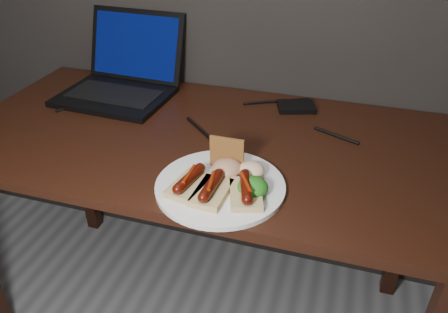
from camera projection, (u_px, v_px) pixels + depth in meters
name	position (u px, v px, depth m)	size (l,w,h in m)	color
desk	(201.00, 161.00, 1.29)	(1.40, 0.70, 0.75)	black
laptop	(122.00, 77.00, 1.47)	(0.37, 0.36, 0.25)	black
hard_drive	(296.00, 107.00, 1.38)	(0.12, 0.08, 0.02)	black
desk_cables	(215.00, 114.00, 1.34)	(0.92, 0.38, 0.01)	black
plate	(220.00, 186.00, 1.02)	(0.31, 0.31, 0.01)	white
bread_sausage_left	(189.00, 182.00, 1.00)	(0.09, 0.13, 0.04)	#E4CE86
bread_sausage_center	(211.00, 189.00, 0.97)	(0.08, 0.12, 0.04)	#E4CE86
bread_sausage_right	(246.00, 191.00, 0.97)	(0.10, 0.13, 0.04)	#E4CE86
crispbread	(227.00, 153.00, 1.06)	(0.09, 0.01, 0.09)	#A1632C
salad_greens	(253.00, 187.00, 0.98)	(0.07, 0.07, 0.04)	#1E5F13
salsa_mound	(227.00, 168.00, 1.04)	(0.07, 0.07, 0.04)	maroon
coleslaw_mound	(251.00, 170.00, 1.04)	(0.06, 0.06, 0.04)	white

